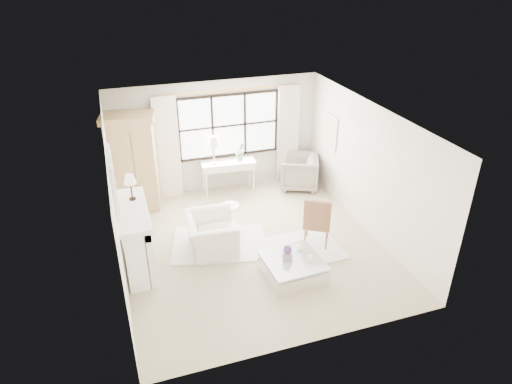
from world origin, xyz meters
TOP-DOWN VIEW (x-y plane):
  - floor at (0.00, 0.00)m, footprint 5.50×5.50m
  - ceiling at (0.00, 0.00)m, footprint 5.50×5.50m
  - wall_back at (0.00, 2.75)m, footprint 5.00×0.00m
  - wall_front at (0.00, -2.75)m, footprint 5.00×0.00m
  - wall_left at (-2.50, 0.00)m, footprint 0.00×5.50m
  - wall_right at (2.50, 0.00)m, footprint 0.00×5.50m
  - window_pane at (0.30, 2.73)m, footprint 2.40×0.02m
  - window_frame at (0.30, 2.72)m, footprint 2.50×0.04m
  - curtain_rod at (0.30, 2.67)m, footprint 3.30×0.04m
  - curtain_left at (-1.20, 2.65)m, footprint 0.55×0.10m
  - curtain_right at (1.80, 2.65)m, footprint 0.55×0.10m
  - fireplace at (-2.27, 0.00)m, footprint 0.58×1.66m
  - mirror_frame at (-2.47, 0.00)m, footprint 0.05×1.15m
  - mirror_glass at (-2.44, 0.00)m, footprint 0.02×1.00m
  - art_frame at (2.47, 1.70)m, footprint 0.04×0.62m
  - art_canvas at (2.45, 1.70)m, footprint 0.01×0.52m
  - mantel_lamp at (-2.19, 0.34)m, footprint 0.22×0.22m
  - armoire at (-2.02, 2.34)m, footprint 1.23×0.89m
  - console_table at (0.18, 2.45)m, footprint 1.33×0.56m
  - console_lamp at (-0.16, 2.44)m, footprint 0.28×0.28m
  - orchid_plant at (0.50, 2.46)m, footprint 0.26×0.21m
  - side_table at (-0.21, 0.88)m, footprint 0.40×0.40m
  - rug_left at (-0.63, 0.24)m, footprint 2.13×1.72m
  - rug_right at (0.84, -0.45)m, footprint 1.65×1.25m
  - club_armchair at (-0.81, 0.13)m, footprint 1.05×1.18m
  - wingback_chair at (1.91, 2.12)m, footprint 1.19×1.18m
  - french_chair at (1.24, -0.36)m, footprint 0.66×0.66m
  - coffee_table at (0.38, -1.19)m, footprint 1.05×1.05m
  - planter_box at (0.30, -1.12)m, footprint 0.21×0.21m
  - planter_flowers at (0.30, -1.12)m, footprint 0.15×0.15m
  - pillar_candle at (0.65, -1.32)m, footprint 0.09×0.09m
  - coffee_vase at (0.62, -0.93)m, footprint 0.18×0.18m

SIDE VIEW (x-z plane):
  - floor at x=0.00m, z-range 0.00..0.00m
  - rug_right at x=0.84m, z-range 0.00..0.03m
  - rug_left at x=-0.63m, z-range 0.00..0.03m
  - coffee_table at x=0.38m, z-range -0.01..0.37m
  - french_chair at x=1.24m, z-range -0.23..0.85m
  - side_table at x=-0.21m, z-range 0.08..0.58m
  - club_armchair at x=-0.81m, z-range 0.00..0.71m
  - console_table at x=0.18m, z-range 0.00..0.80m
  - wingback_chair at x=1.91m, z-range 0.00..0.83m
  - pillar_candle at x=0.65m, z-range 0.38..0.50m
  - planter_box at x=0.30m, z-range 0.38..0.51m
  - coffee_vase at x=0.62m, z-range 0.38..0.52m
  - planter_flowers at x=0.30m, z-range 0.51..0.66m
  - fireplace at x=-2.27m, z-range 0.02..1.28m
  - orchid_plant at x=0.50m, z-range 0.80..1.26m
  - armoire at x=-2.02m, z-range 0.02..2.26m
  - curtain_left at x=-1.20m, z-range 0.00..2.47m
  - curtain_right at x=1.80m, z-range 0.00..2.47m
  - wall_left at x=-2.50m, z-range -1.40..4.10m
  - wall_right at x=2.50m, z-range -1.40..4.10m
  - wall_back at x=0.00m, z-range -1.15..3.85m
  - wall_front at x=0.00m, z-range -1.15..3.85m
  - console_lamp at x=-0.16m, z-range 1.01..1.70m
  - art_frame at x=2.47m, z-range 1.14..1.96m
  - art_canvas at x=2.45m, z-range 1.19..1.91m
  - window_pane at x=0.30m, z-range 0.85..2.35m
  - window_frame at x=0.30m, z-range 0.85..2.35m
  - mantel_lamp at x=-2.19m, z-range 1.40..1.91m
  - mirror_frame at x=-2.47m, z-range 1.37..2.31m
  - mirror_glass at x=-2.44m, z-range 1.44..2.24m
  - curtain_rod at x=0.30m, z-range 2.45..2.49m
  - ceiling at x=0.00m, z-range 2.70..2.70m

